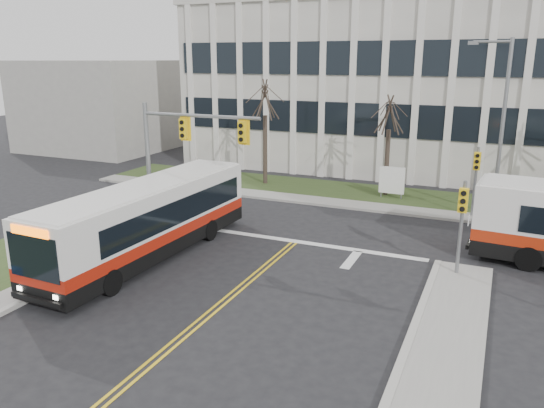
{
  "coord_description": "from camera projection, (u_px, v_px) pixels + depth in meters",
  "views": [
    {
      "loc": [
        8.34,
        -13.47,
        8.22
      ],
      "look_at": [
        -0.72,
        7.12,
        2.0
      ],
      "focal_mm": 35.0,
      "sensor_mm": 36.0,
      "label": 1
    }
  ],
  "objects": [
    {
      "name": "ground",
      "position": [
        205.0,
        318.0,
        17.31
      ],
      "size": [
        120.0,
        120.0,
        0.0
      ],
      "primitive_type": "plane",
      "color": "black",
      "rests_on": "ground"
    },
    {
      "name": "sidewalk_cross",
      "position": [
        428.0,
        213.0,
        28.76
      ],
      "size": [
        44.0,
        1.6,
        0.14
      ],
      "primitive_type": "cube",
      "color": "#9E9B93",
      "rests_on": "ground"
    },
    {
      "name": "building_lawn",
      "position": [
        435.0,
        201.0,
        31.24
      ],
      "size": [
        44.0,
        5.0,
        0.12
      ],
      "primitive_type": "cube",
      "color": "#2E411B",
      "rests_on": "ground"
    },
    {
      "name": "office_building",
      "position": [
        462.0,
        88.0,
        40.24
      ],
      "size": [
        40.0,
        16.0,
        12.0
      ],
      "primitive_type": "cube",
      "color": "silver",
      "rests_on": "ground"
    },
    {
      "name": "building_annex",
      "position": [
        105.0,
        105.0,
        49.28
      ],
      "size": [
        12.0,
        12.0,
        8.0
      ],
      "primitive_type": "cube",
      "color": "#9E9B93",
      "rests_on": "ground"
    },
    {
      "name": "mast_arm_signal",
      "position": [
        176.0,
        146.0,
        24.68
      ],
      "size": [
        6.11,
        0.38,
        6.2
      ],
      "color": "slate",
      "rests_on": "ground"
    },
    {
      "name": "signal_pole_near",
      "position": [
        462.0,
        215.0,
        19.94
      ],
      "size": [
        0.34,
        0.39,
        3.8
      ],
      "color": "slate",
      "rests_on": "ground"
    },
    {
      "name": "signal_pole_far",
      "position": [
        476.0,
        172.0,
        27.44
      ],
      "size": [
        0.34,
        0.39,
        3.8
      ],
      "color": "slate",
      "rests_on": "ground"
    },
    {
      "name": "streetlight",
      "position": [
        500.0,
        119.0,
        27.1
      ],
      "size": [
        2.15,
        0.25,
        9.2
      ],
      "color": "slate",
      "rests_on": "ground"
    },
    {
      "name": "directory_sign",
      "position": [
        392.0,
        181.0,
        31.47
      ],
      "size": [
        1.5,
        0.12,
        2.0
      ],
      "color": "slate",
      "rests_on": "ground"
    },
    {
      "name": "tree_left",
      "position": [
        265.0,
        101.0,
        34.05
      ],
      "size": [
        1.8,
        1.8,
        7.7
      ],
      "color": "#42352B",
      "rests_on": "ground"
    },
    {
      "name": "tree_mid",
      "position": [
        390.0,
        116.0,
        31.29
      ],
      "size": [
        1.8,
        1.8,
        6.82
      ],
      "color": "#42352B",
      "rests_on": "ground"
    },
    {
      "name": "bus_main",
      "position": [
        148.0,
        222.0,
        22.3
      ],
      "size": [
        2.9,
        11.73,
        3.11
      ],
      "primitive_type": null,
      "rotation": [
        0.0,
        0.0,
        -0.03
      ],
      "color": "silver",
      "rests_on": "ground"
    },
    {
      "name": "newspaper_box_red",
      "position": [
        27.0,
        282.0,
        18.99
      ],
      "size": [
        0.62,
        0.6,
        0.95
      ],
      "primitive_type": "cube",
      "rotation": [
        0.0,
        0.0,
        -0.35
      ],
      "color": "#A01F14",
      "rests_on": "ground"
    }
  ]
}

